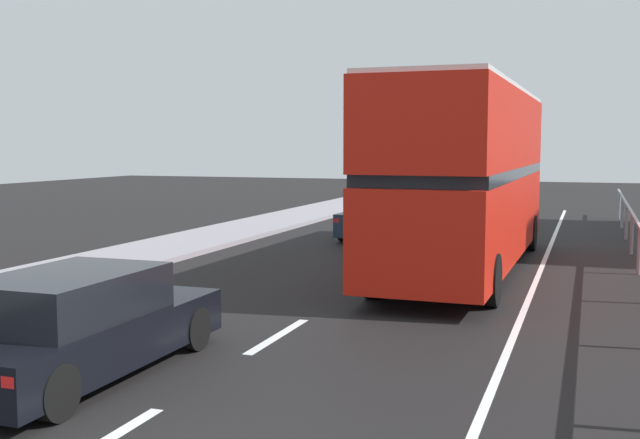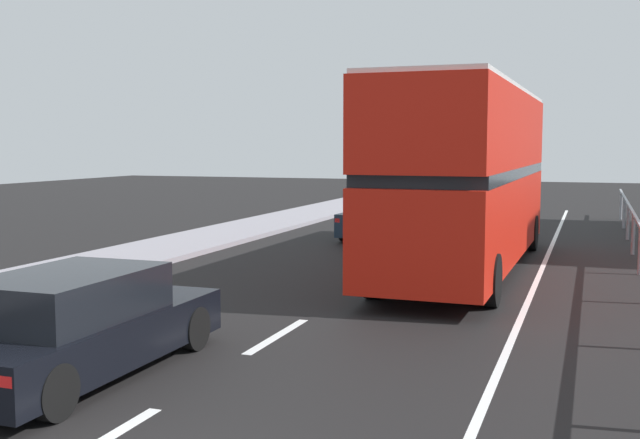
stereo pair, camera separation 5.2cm
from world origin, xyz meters
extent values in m
cube|color=silver|center=(0.00, 6.16, 0.00)|extent=(0.16, 2.33, 0.01)
cube|color=silver|center=(0.00, 10.91, 0.00)|extent=(0.16, 2.33, 0.01)
cube|color=silver|center=(0.00, 15.66, 0.00)|extent=(0.16, 2.33, 0.01)
cube|color=silver|center=(0.00, 20.41, 0.00)|extent=(0.16, 2.33, 0.01)
cube|color=silver|center=(0.00, 25.15, 0.00)|extent=(0.16, 2.33, 0.01)
cube|color=silver|center=(0.00, 29.90, 0.00)|extent=(0.16, 2.33, 0.01)
cube|color=silver|center=(3.50, 9.00, 0.00)|extent=(0.12, 46.00, 0.01)
cylinder|color=gray|center=(5.68, 14.25, 0.55)|extent=(0.10, 0.10, 1.10)
cylinder|color=gray|center=(5.68, 17.75, 0.55)|extent=(0.10, 0.10, 1.10)
cylinder|color=gray|center=(5.68, 21.25, 0.55)|extent=(0.10, 0.10, 1.10)
cylinder|color=gray|center=(5.68, 24.75, 0.55)|extent=(0.10, 0.10, 1.10)
cylinder|color=gray|center=(5.68, 28.25, 0.55)|extent=(0.10, 0.10, 1.10)
cube|color=red|center=(1.82, 13.51, 1.29)|extent=(2.62, 11.23, 1.89)
cube|color=black|center=(1.82, 13.51, 2.36)|extent=(2.64, 10.78, 0.24)
cube|color=red|center=(1.82, 13.51, 3.34)|extent=(2.62, 11.23, 1.73)
cube|color=silver|center=(1.82, 13.51, 4.26)|extent=(2.57, 11.00, 0.10)
cube|color=black|center=(1.90, 19.08, 1.39)|extent=(2.21, 0.07, 1.32)
cube|color=yellow|center=(1.90, 19.08, 3.78)|extent=(1.48, 0.06, 0.28)
cylinder|color=black|center=(0.75, 17.72, 0.50)|extent=(0.29, 1.00, 1.00)
cylinder|color=black|center=(3.01, 17.69, 0.50)|extent=(0.29, 1.00, 1.00)
cylinder|color=black|center=(0.63, 9.53, 0.50)|extent=(0.29, 1.00, 1.00)
cylinder|color=black|center=(2.89, 9.50, 0.50)|extent=(0.29, 1.00, 1.00)
cube|color=black|center=(-1.65, 3.44, 0.48)|extent=(1.82, 4.50, 0.61)
cube|color=black|center=(-1.65, 3.22, 1.09)|extent=(1.59, 2.47, 0.59)
cube|color=red|center=(-0.86, 1.22, 0.64)|extent=(0.16, 0.06, 0.12)
cylinder|color=black|center=(-2.47, 4.99, 0.32)|extent=(0.20, 0.64, 0.64)
cylinder|color=black|center=(-0.82, 4.98, 0.32)|extent=(0.20, 0.64, 0.64)
cylinder|color=black|center=(-0.83, 1.89, 0.32)|extent=(0.20, 0.64, 0.64)
cube|color=#192939|center=(-1.83, 19.45, 0.53)|extent=(1.90, 4.60, 0.71)
cube|color=black|center=(-1.84, 19.22, 1.19)|extent=(1.61, 2.55, 0.60)
cube|color=red|center=(-2.67, 17.24, 0.71)|extent=(0.16, 0.07, 0.12)
cube|color=red|center=(-1.16, 17.18, 0.71)|extent=(0.16, 0.07, 0.12)
cylinder|color=black|center=(-2.54, 21.05, 0.32)|extent=(0.23, 0.65, 0.64)
cylinder|color=black|center=(-0.99, 20.99, 0.32)|extent=(0.23, 0.65, 0.64)
cylinder|color=black|center=(-2.67, 17.91, 0.32)|extent=(0.23, 0.65, 0.64)
cylinder|color=black|center=(-1.11, 17.85, 0.32)|extent=(0.23, 0.65, 0.64)
camera|label=1|loc=(4.56, -4.81, 3.00)|focal=43.22mm
camera|label=2|loc=(4.61, -4.80, 3.00)|focal=43.22mm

